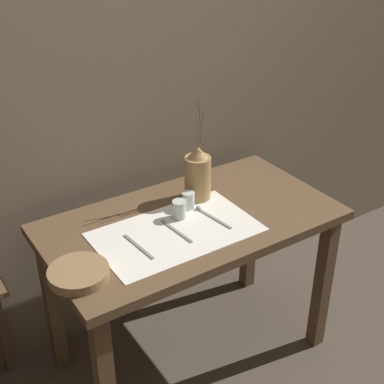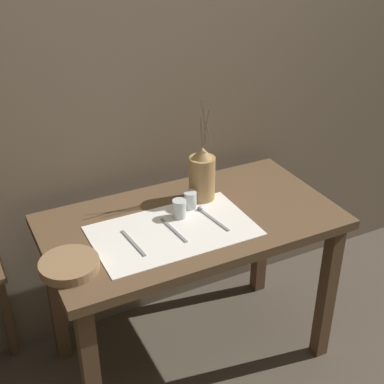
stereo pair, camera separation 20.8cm
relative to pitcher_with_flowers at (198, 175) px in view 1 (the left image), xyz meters
name	(u,v)px [view 1 (the left image)]	position (x,y,z in m)	size (l,w,h in m)	color
ground_plane	(191,352)	(-0.11, -0.12, -0.86)	(12.00, 12.00, 0.00)	brown
stone_wall_back	(135,83)	(-0.11, 0.31, 0.34)	(7.00, 0.06, 2.40)	#7A6B56
wooden_table	(191,241)	(-0.11, -0.12, -0.23)	(1.20, 0.65, 0.75)	brown
linen_cloth	(176,232)	(-0.22, -0.18, -0.11)	(0.63, 0.37, 0.00)	white
pitcher_with_flowers	(198,175)	(0.00, 0.00, 0.00)	(0.11, 0.11, 0.46)	#A87F4C
wooden_bowl	(79,273)	(-0.65, -0.24, -0.10)	(0.21, 0.21, 0.04)	#8E6B47
glass_tumbler_near	(179,209)	(-0.15, -0.10, -0.07)	(0.06, 0.06, 0.08)	silver
glass_tumbler_far	(188,200)	(-0.08, -0.05, -0.07)	(0.05, 0.05, 0.07)	silver
fork_outer	(139,247)	(-0.39, -0.19, -0.11)	(0.03, 0.20, 0.00)	gray
fork_inner	(176,231)	(-0.22, -0.18, -0.11)	(0.03, 0.20, 0.00)	gray
spoon_outer	(205,213)	(-0.05, -0.13, -0.11)	(0.05, 0.21, 0.02)	gray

